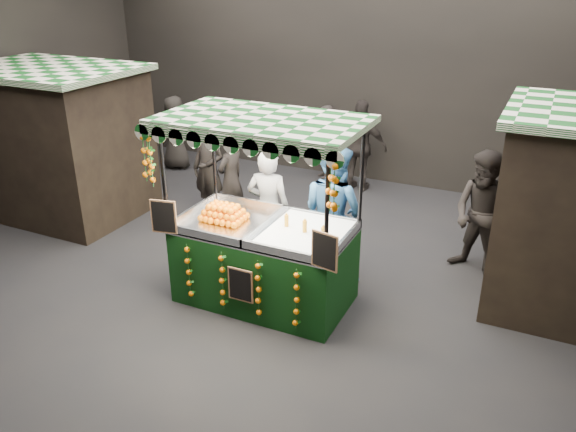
% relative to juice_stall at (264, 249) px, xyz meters
% --- Properties ---
extents(ground, '(12.00, 12.00, 0.00)m').
position_rel_juice_stall_xyz_m(ground, '(-0.33, 0.20, -0.78)').
color(ground, black).
rests_on(ground, ground).
extents(market_hall, '(12.10, 10.10, 5.05)m').
position_rel_juice_stall_xyz_m(market_hall, '(-0.33, 0.20, 2.61)').
color(market_hall, black).
rests_on(market_hall, ground).
extents(neighbour_stall_left, '(3.00, 2.20, 2.60)m').
position_rel_juice_stall_xyz_m(neighbour_stall_left, '(-4.73, 1.20, 0.53)').
color(neighbour_stall_left, black).
rests_on(neighbour_stall_left, ground).
extents(juice_stall, '(2.58, 1.52, 2.50)m').
position_rel_juice_stall_xyz_m(juice_stall, '(0.00, 0.00, 0.00)').
color(juice_stall, black).
rests_on(juice_stall, ground).
extents(vendor_grey, '(0.71, 0.52, 1.78)m').
position_rel_juice_stall_xyz_m(vendor_grey, '(-0.44, 0.99, 0.11)').
color(vendor_grey, gray).
rests_on(vendor_grey, ground).
extents(vendor_blue, '(1.17, 1.06, 1.98)m').
position_rel_juice_stall_xyz_m(vendor_blue, '(0.55, 1.04, 0.21)').
color(vendor_blue, '#2B598C').
rests_on(vendor_blue, ground).
extents(shopper_0, '(0.74, 0.56, 1.82)m').
position_rel_juice_stall_xyz_m(shopper_0, '(-2.15, 2.04, 0.13)').
color(shopper_0, black).
rests_on(shopper_0, ground).
extents(shopper_1, '(1.10, 1.00, 1.85)m').
position_rel_juice_stall_xyz_m(shopper_1, '(2.44, 2.00, 0.15)').
color(shopper_1, black).
rests_on(shopper_1, ground).
extents(shopper_2, '(1.06, 0.45, 1.80)m').
position_rel_juice_stall_xyz_m(shopper_2, '(-0.23, 4.51, 0.12)').
color(shopper_2, '#2B2523').
rests_on(shopper_2, ground).
extents(shopper_3, '(1.09, 1.28, 1.72)m').
position_rel_juice_stall_xyz_m(shopper_3, '(3.08, 3.60, 0.09)').
color(shopper_3, '#282221').
rests_on(shopper_3, ground).
extents(shopper_4, '(0.86, 0.65, 1.60)m').
position_rel_juice_stall_xyz_m(shopper_4, '(-4.31, 4.06, 0.02)').
color(shopper_4, black).
rests_on(shopper_4, ground).
extents(shopper_6, '(0.61, 0.68, 1.55)m').
position_rel_juice_stall_xyz_m(shopper_6, '(-1.11, 4.80, 0.00)').
color(shopper_6, '#2B2523').
rests_on(shopper_6, ground).
extents(shopper_7, '(0.47, 0.63, 1.57)m').
position_rel_juice_stall_xyz_m(shopper_7, '(-1.74, 2.10, 0.01)').
color(shopper_7, black).
rests_on(shopper_7, ground).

